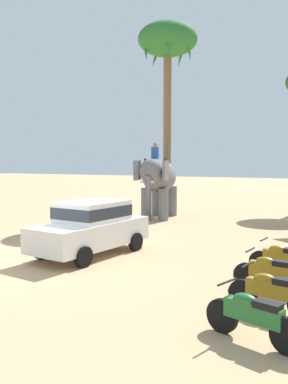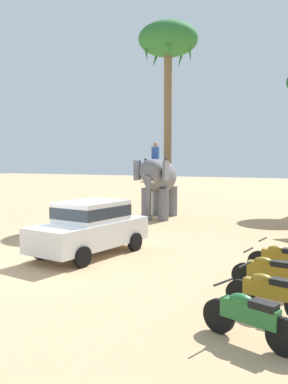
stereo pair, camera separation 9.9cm
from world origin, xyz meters
The scene contains 8 objects.
ground_plane centered at (0.00, 0.00, 0.00)m, with size 120.00×120.00×0.00m, color tan.
car_sedan_foreground centered at (0.75, 1.13, 0.93)m, with size 2.29×4.30×1.70m.
elephant_with_mahout centered at (-0.63, 9.47, 1.99)m, with size 2.06×3.98×3.88m.
motorcycle_nearest_camera centered at (6.61, -3.02, 0.46)m, with size 1.74×0.77×0.94m.
motorcycle_second_in_row centered at (6.70, -1.64, 0.46)m, with size 1.78×0.60×0.94m.
motorcycle_mid_row centered at (6.49, -0.23, 0.46)m, with size 1.80×0.55×0.94m.
motorcycle_fourth_in_row centered at (6.55, 1.20, 0.46)m, with size 1.79×0.55×0.94m.
palm_tree_left_of_road centered at (-0.83, 11.08, 9.05)m, with size 3.20×3.20×10.37m.
Camera 1 is at (7.85, -9.63, 3.00)m, focal length 38.17 mm.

